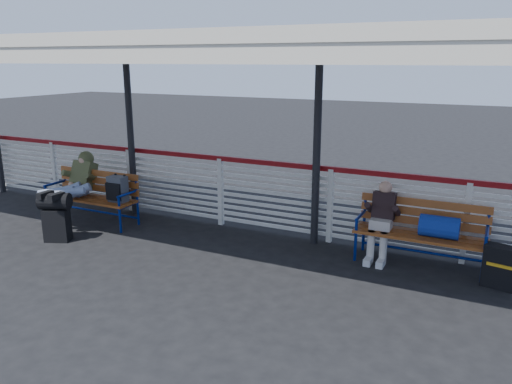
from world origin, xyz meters
The scene contains 9 objects.
ground centered at (0.00, 0.00, 0.00)m, with size 60.00×60.00×0.00m, color black.
fence centered at (0.00, 1.90, 0.66)m, with size 12.08×0.08×1.24m.
canopy centered at (0.00, 0.87, 3.04)m, with size 12.60×3.60×3.16m.
luggage_stack centered at (-1.96, 0.02, 0.44)m, with size 0.55×0.44×0.80m.
bench_left centered at (-1.97, 1.05, 0.59)m, with size 1.80×0.56×0.92m.
bench_right centered at (3.54, 1.58, 0.58)m, with size 1.80×0.56×0.92m.
traveler_man centered at (-2.31, 0.71, 0.70)m, with size 0.93×1.64×0.77m.
companion_person centered at (2.88, 1.56, 0.60)m, with size 0.32×0.66×1.15m.
suitcase_side centered at (4.48, 1.27, 0.28)m, with size 0.44×0.32×0.56m.
Camera 1 is at (4.26, -5.43, 2.85)m, focal length 35.00 mm.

